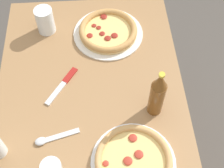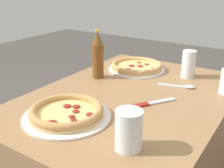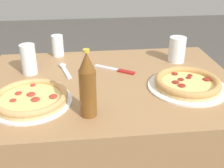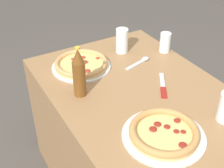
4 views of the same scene
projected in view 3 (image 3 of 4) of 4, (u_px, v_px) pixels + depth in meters
The scene contains 9 objects.
table at pixel (111, 145), 1.38m from camera, with size 1.11×0.78×0.70m.
pizza_veggie at pixel (31, 98), 1.06m from camera, with size 0.31×0.31×0.04m.
pizza_pepperoni at pixel (187, 83), 1.17m from camera, with size 0.33×0.33×0.04m.
glass_water at pixel (58, 47), 1.48m from camera, with size 0.06×0.06×0.11m.
glass_orange_juice at pixel (177, 51), 1.41m from camera, with size 0.08×0.08×0.13m.
glass_red_wine at pixel (29, 60), 1.27m from camera, with size 0.07×0.07×0.14m.
beer_bottle at pixel (88, 86), 0.94m from camera, with size 0.06×0.06×0.24m.
knife at pixel (116, 70), 1.33m from camera, with size 0.19×0.14×0.01m.
spoon at pixel (64, 68), 1.34m from camera, with size 0.07×0.17×0.02m.
Camera 3 is at (0.12, 1.09, 1.25)m, focal length 45.00 mm.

